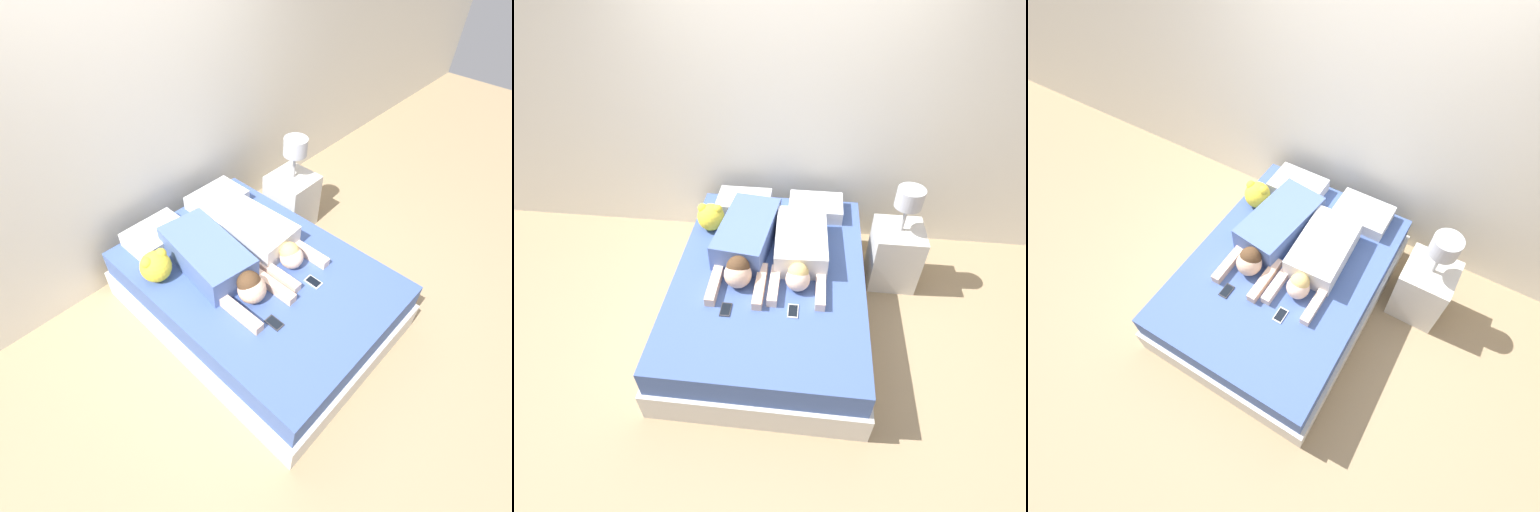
{
  "view_description": "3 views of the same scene",
  "coord_description": "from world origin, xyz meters",
  "views": [
    {
      "loc": [
        -1.46,
        -1.41,
        2.71
      ],
      "look_at": [
        0.0,
        0.0,
        0.64
      ],
      "focal_mm": 28.0,
      "sensor_mm": 36.0,
      "label": 1
    },
    {
      "loc": [
        0.24,
        -2.18,
        2.64
      ],
      "look_at": [
        0.0,
        0.0,
        0.64
      ],
      "focal_mm": 28.0,
      "sensor_mm": 36.0,
      "label": 2
    },
    {
      "loc": [
        0.92,
        -1.53,
        3.17
      ],
      "look_at": [
        0.0,
        0.0,
        0.64
      ],
      "focal_mm": 28.0,
      "sensor_mm": 36.0,
      "label": 3
    }
  ],
  "objects": [
    {
      "name": "person_right",
      "position": [
        0.22,
        0.17,
        0.59
      ],
      "size": [
        0.43,
        0.96,
        0.21
      ],
      "color": "silver",
      "rests_on": "bed"
    },
    {
      "name": "bed",
      "position": [
        0.0,
        0.0,
        0.24
      ],
      "size": [
        1.5,
        2.04,
        0.49
      ],
      "color": "beige",
      "rests_on": "ground_plane"
    },
    {
      "name": "nightstand",
      "position": [
        1.04,
        0.52,
        0.33
      ],
      "size": [
        0.4,
        0.4,
        0.96
      ],
      "color": "beige",
      "rests_on": "ground_plane"
    },
    {
      "name": "pillow_head_right",
      "position": [
        0.32,
        0.79,
        0.55
      ],
      "size": [
        0.47,
        0.34,
        0.12
      ],
      "color": "silver",
      "rests_on": "bed"
    },
    {
      "name": "person_left",
      "position": [
        -0.22,
        0.2,
        0.6
      ],
      "size": [
        0.48,
        1.1,
        0.23
      ],
      "color": "#4C66A5",
      "rests_on": "bed"
    },
    {
      "name": "wall_back",
      "position": [
        0.0,
        1.17,
        1.3
      ],
      "size": [
        12.0,
        0.06,
        2.6
      ],
      "color": "silver",
      "rests_on": "ground_plane"
    },
    {
      "name": "cell_phone_left",
      "position": [
        -0.26,
        -0.43,
        0.49
      ],
      "size": [
        0.07,
        0.12,
        0.01
      ],
      "color": "#2D2D33",
      "rests_on": "bed"
    },
    {
      "name": "pillow_head_left",
      "position": [
        -0.32,
        0.79,
        0.55
      ],
      "size": [
        0.47,
        0.34,
        0.12
      ],
      "color": "silver",
      "rests_on": "bed"
    },
    {
      "name": "ground_plane",
      "position": [
        0.0,
        0.0,
        0.0
      ],
      "size": [
        12.0,
        12.0,
        0.0
      ],
      "primitive_type": "plane",
      "color": "#9E8460"
    },
    {
      "name": "cell_phone_right",
      "position": [
        0.2,
        -0.39,
        0.49
      ],
      "size": [
        0.07,
        0.12,
        0.01
      ],
      "color": "silver",
      "rests_on": "bed"
    },
    {
      "name": "plush_toy",
      "position": [
        -0.55,
        0.47,
        0.61
      ],
      "size": [
        0.23,
        0.23,
        0.24
      ],
      "color": "yellow",
      "rests_on": "bed"
    }
  ]
}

